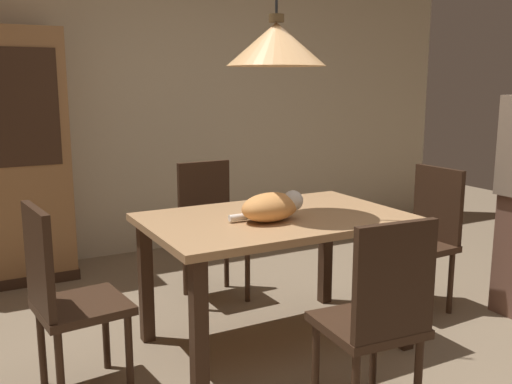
{
  "coord_description": "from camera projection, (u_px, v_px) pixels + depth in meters",
  "views": [
    {
      "loc": [
        -1.51,
        -2.15,
        1.47
      ],
      "look_at": [
        0.01,
        0.67,
        0.85
      ],
      "focal_mm": 40.03,
      "sensor_mm": 36.0,
      "label": 1
    }
  ],
  "objects": [
    {
      "name": "ground",
      "position": [
        318.0,
        381.0,
        2.84
      ],
      "size": [
        10.0,
        10.0,
        0.0
      ],
      "primitive_type": "plane",
      "color": "#847056"
    },
    {
      "name": "back_wall",
      "position": [
        145.0,
        84.0,
        4.86
      ],
      "size": [
        6.4,
        0.1,
        2.9
      ],
      "primitive_type": "cube",
      "color": "beige",
      "rests_on": "ground"
    },
    {
      "name": "dining_table",
      "position": [
        275.0,
        234.0,
        3.13
      ],
      "size": [
        1.4,
        0.9,
        0.75
      ],
      "color": "tan",
      "rests_on": "ground"
    },
    {
      "name": "chair_far_back",
      "position": [
        210.0,
        224.0,
        3.92
      ],
      "size": [
        0.41,
        0.41,
        0.93
      ],
      "color": "#382316",
      "rests_on": "ground"
    },
    {
      "name": "chair_near_front",
      "position": [
        379.0,
        314.0,
        2.4
      ],
      "size": [
        0.43,
        0.43,
        0.93
      ],
      "color": "#382316",
      "rests_on": "ground"
    },
    {
      "name": "chair_left_side",
      "position": [
        64.0,
        293.0,
        2.63
      ],
      "size": [
        0.44,
        0.44,
        0.93
      ],
      "color": "#382316",
      "rests_on": "ground"
    },
    {
      "name": "chair_right_side",
      "position": [
        425.0,
        233.0,
        3.69
      ],
      "size": [
        0.42,
        0.42,
        0.93
      ],
      "color": "#382316",
      "rests_on": "ground"
    },
    {
      "name": "cat_sleeping",
      "position": [
        272.0,
        207.0,
        2.99
      ],
      "size": [
        0.4,
        0.28,
        0.16
      ],
      "color": "#E59951",
      "rests_on": "dining_table"
    },
    {
      "name": "pendant_lamp",
      "position": [
        276.0,
        44.0,
        2.94
      ],
      "size": [
        0.52,
        0.52,
        1.3
      ],
      "color": "#E0A86B"
    }
  ]
}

